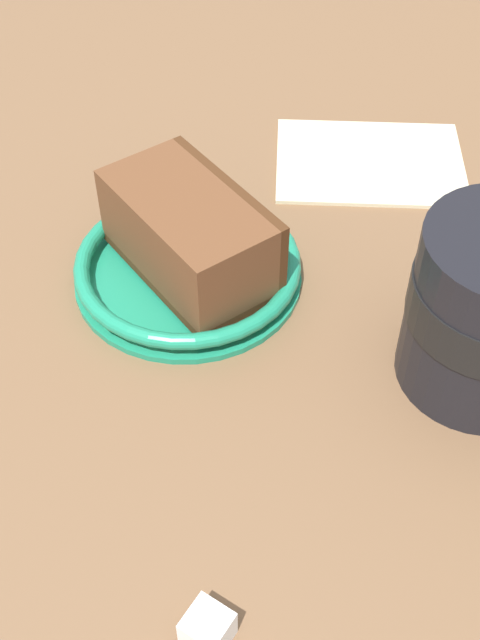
# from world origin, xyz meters

# --- Properties ---
(ground_plane) EXTENTS (1.15, 1.15, 0.02)m
(ground_plane) POSITION_xyz_m (0.00, 0.00, -0.01)
(ground_plane) COLOR brown
(small_plate) EXTENTS (0.14, 0.14, 0.02)m
(small_plate) POSITION_xyz_m (-0.08, 0.06, 0.01)
(small_plate) COLOR #1E8C66
(small_plate) RESTS_ON ground_plane
(cake_slice) EXTENTS (0.13, 0.11, 0.05)m
(cake_slice) POSITION_xyz_m (-0.08, 0.06, 0.04)
(cake_slice) COLOR #472814
(cake_slice) RESTS_ON small_plate
(folded_napkin) EXTENTS (0.17, 0.15, 0.01)m
(folded_napkin) POSITION_xyz_m (-0.02, 0.23, 0.00)
(folded_napkin) COLOR beige
(folded_napkin) RESTS_ON ground_plane
(sugar_cube) EXTENTS (0.02, 0.02, 0.02)m
(sugar_cube) POSITION_xyz_m (0.04, -0.14, 0.01)
(sugar_cube) COLOR white
(sugar_cube) RESTS_ON ground_plane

